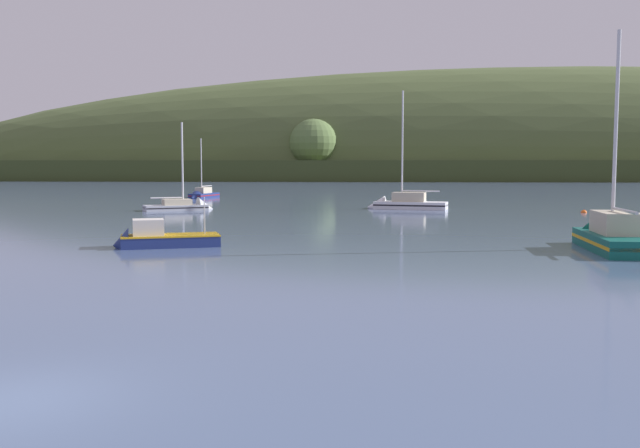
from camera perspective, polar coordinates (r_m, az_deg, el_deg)
The scene contains 8 objects.
ground at distance 15.19m, azimuth -23.73°, elevation -13.13°, with size 1400.00×1400.00×0.00m, color slate.
far_shoreline_hill at distance 219.56m, azimuth 17.44°, elevation 3.61°, with size 518.29×85.84×66.53m.
sailboat_near_mooring at distance 94.59m, azimuth -9.65°, elevation 2.28°, with size 3.21×6.43×8.73m.
sailboat_midwater_white at distance 71.47m, azimuth 6.70°, elevation 1.51°, with size 8.50×4.04×12.99m.
sailboat_far_left at distance 40.88m, azimuth 22.79°, elevation -1.41°, with size 3.15×8.68×12.94m.
sailboat_outer_reach at distance 70.41m, azimuth -10.97°, elevation 1.27°, with size 7.19×5.41×9.84m.
fishing_boat_moored at distance 39.62m, azimuth -13.02°, elevation -1.39°, with size 6.09×3.89×3.52m.
mooring_buoy_foreground at distance 69.81m, azimuth 20.79°, elevation 0.86°, with size 0.57×0.57×0.65m.
Camera 1 is at (7.14, -12.59, 4.61)m, focal length 39.08 mm.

